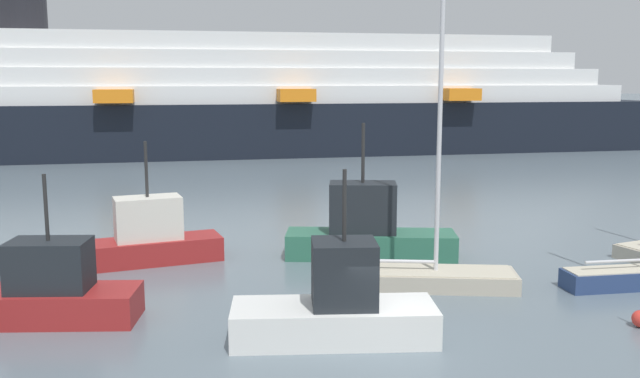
# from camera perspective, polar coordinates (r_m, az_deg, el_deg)

# --- Properties ---
(ground_plane) EXTENTS (600.00, 600.00, 0.00)m
(ground_plane) POSITION_cam_1_polar(r_m,az_deg,el_deg) (20.94, 5.64, -12.80)
(ground_plane) COLOR slate
(sailboat_0) EXTENTS (7.38, 3.89, 12.70)m
(sailboat_0) POSITION_cam_1_polar(r_m,az_deg,el_deg) (26.47, 8.31, -6.83)
(sailboat_0) COLOR #BCB29E
(sailboat_0) RESTS_ON ground_plane
(sailboat_3) EXTENTS (5.47, 1.54, 9.00)m
(sailboat_3) POSITION_cam_1_polar(r_m,az_deg,el_deg) (28.76, 24.46, -6.44)
(sailboat_3) COLOR navy
(sailboat_3) RESTS_ON ground_plane
(fishing_boat_0) EXTENTS (6.95, 3.01, 5.21)m
(fishing_boat_0) POSITION_cam_1_polar(r_m,az_deg,el_deg) (30.38, -14.33, -4.06)
(fishing_boat_0) COLOR maroon
(fishing_boat_0) RESTS_ON ground_plane
(fishing_boat_1) EXTENTS (6.40, 3.16, 4.83)m
(fishing_boat_1) POSITION_cam_1_polar(r_m,az_deg,el_deg) (24.24, -21.75, -7.92)
(fishing_boat_1) COLOR maroon
(fishing_boat_1) RESTS_ON ground_plane
(fishing_boat_2) EXTENTS (6.41, 3.18, 5.19)m
(fishing_boat_2) POSITION_cam_1_polar(r_m,az_deg,el_deg) (21.01, 1.39, -9.77)
(fishing_boat_2) COLOR white
(fishing_boat_2) RESTS_ON ground_plane
(fishing_boat_3) EXTENTS (7.70, 3.92, 5.91)m
(fishing_boat_3) POSITION_cam_1_polar(r_m,az_deg,el_deg) (30.49, 3.95, -3.45)
(fishing_boat_3) COLOR #2D6B51
(fishing_boat_3) RESTS_ON ground_plane
(channel_buoy_1) EXTENTS (0.74, 0.74, 1.72)m
(channel_buoy_1) POSITION_cam_1_polar(r_m,az_deg,el_deg) (38.10, 5.06, -2.15)
(channel_buoy_1) COLOR red
(channel_buoy_1) RESTS_ON ground_plane
(cruise_ship) EXTENTS (96.90, 16.08, 17.12)m
(cruise_ship) POSITION_cam_1_polar(r_m,az_deg,el_deg) (73.40, -9.63, 7.19)
(cruise_ship) COLOR black
(cruise_ship) RESTS_ON ground_plane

